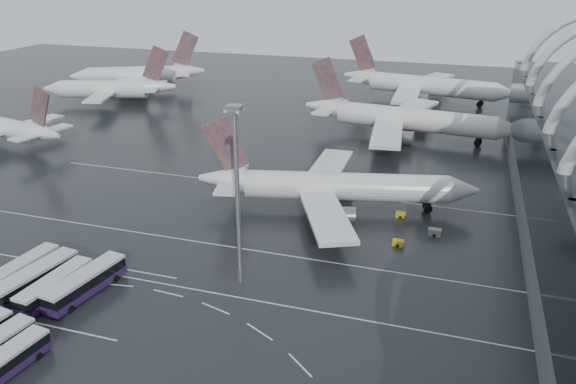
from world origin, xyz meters
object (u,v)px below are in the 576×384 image
(jet_remote_mid, at_px, (112,89))
(bus_row_near_d, at_px, (85,283))
(bus_row_near_c, at_px, (55,286))
(gse_cart_belly_a, at_px, (398,243))
(airliner_gate_c, at_px, (422,86))
(bus_row_far_c, at_px, (2,365))
(bus_row_near_b, at_px, (36,278))
(airliner_main, at_px, (332,187))
(bus_row_near_a, at_px, (22,270))
(gse_cart_belly_d, at_px, (435,232))
(jet_remote_far, at_px, (141,75))
(jet_remote_west, at_px, (9,129))
(airliner_gate_b, at_px, (403,119))
(floodlight_mast, at_px, (237,176))
(gse_cart_belly_e, at_px, (401,215))

(jet_remote_mid, xyz_separation_m, bus_row_near_d, (63.73, -102.59, -3.17))
(bus_row_near_c, bearing_deg, gse_cart_belly_a, -51.35)
(jet_remote_mid, bearing_deg, airliner_gate_c, -176.23)
(bus_row_far_c, bearing_deg, bus_row_near_b, 36.74)
(airliner_main, height_order, bus_row_near_b, airliner_main)
(bus_row_far_c, bearing_deg, bus_row_near_d, 12.79)
(airliner_gate_c, height_order, jet_remote_mid, airliner_gate_c)
(bus_row_near_a, relative_size, bus_row_near_b, 0.91)
(bus_row_far_c, distance_m, gse_cart_belly_d, 69.65)
(gse_cart_belly_a, bearing_deg, airliner_main, 141.30)
(bus_row_near_b, bearing_deg, gse_cart_belly_d, -48.58)
(airliner_main, bearing_deg, jet_remote_far, 124.91)
(bus_row_near_d, bearing_deg, bus_row_near_b, 106.21)
(bus_row_far_c, bearing_deg, gse_cart_belly_a, -32.83)
(bus_row_near_a, bearing_deg, jet_remote_west, 48.65)
(airliner_gate_b, xyz_separation_m, airliner_gate_c, (0.77, 45.43, 0.17))
(bus_row_near_d, distance_m, gse_cart_belly_d, 58.63)
(airliner_main, distance_m, jet_remote_west, 90.85)
(jet_remote_far, distance_m, gse_cart_belly_d, 145.34)
(bus_row_near_a, bearing_deg, floodlight_mast, -68.23)
(airliner_main, relative_size, gse_cart_belly_e, 28.49)
(jet_remote_west, bearing_deg, bus_row_near_d, 151.48)
(bus_row_near_b, relative_size, bus_row_far_c, 1.15)
(bus_row_near_c, bearing_deg, gse_cart_belly_e, -41.66)
(bus_row_near_d, bearing_deg, airliner_gate_b, -11.71)
(airliner_gate_c, distance_m, floodlight_mast, 130.16)
(airliner_gate_c, bearing_deg, floodlight_mast, -86.41)
(jet_remote_far, bearing_deg, jet_remote_west, 68.15)
(bus_row_near_b, bearing_deg, jet_remote_west, 52.94)
(bus_row_near_b, xyz_separation_m, floodlight_mast, (28.02, 10.90, 15.32))
(bus_row_near_c, distance_m, gse_cart_belly_d, 62.77)
(jet_remote_mid, bearing_deg, bus_row_far_c, 102.23)
(bus_row_near_b, bearing_deg, bus_row_far_c, -142.55)
(jet_remote_west, height_order, bus_row_near_b, jet_remote_west)
(floodlight_mast, bearing_deg, airliner_gate_b, 80.39)
(bus_row_near_a, distance_m, gse_cart_belly_d, 68.07)
(gse_cart_belly_e, bearing_deg, airliner_gate_c, 93.13)
(bus_row_far_c, xyz_separation_m, floodlight_mast, (18.62, 27.74, 15.57))
(airliner_gate_c, xyz_separation_m, bus_row_near_a, (-46.71, -138.18, -3.58))
(jet_remote_mid, distance_m, bus_row_near_d, 120.81)
(bus_row_near_b, relative_size, gse_cart_belly_e, 7.55)
(bus_row_near_a, bearing_deg, gse_cart_belly_a, -56.49)
(jet_remote_west, xyz_separation_m, floodlight_mast, (83.01, -44.77, 12.63))
(airliner_main, bearing_deg, bus_row_far_c, -126.34)
(bus_row_near_b, relative_size, gse_cart_belly_a, 7.37)
(jet_remote_west, relative_size, bus_row_near_d, 2.84)
(bus_row_far_c, relative_size, gse_cart_belly_a, 6.40)
(bus_row_near_c, xyz_separation_m, gse_cart_belly_a, (45.27, 30.77, -1.23))
(airliner_gate_b, bearing_deg, floodlight_mast, -93.36)
(bus_row_near_b, distance_m, bus_row_near_c, 4.08)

